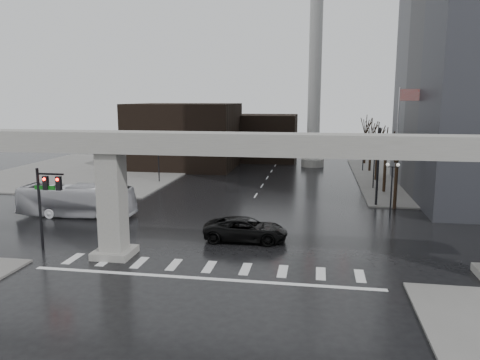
% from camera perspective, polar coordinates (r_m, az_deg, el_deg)
% --- Properties ---
extents(ground, '(160.00, 160.00, 0.00)m').
position_cam_1_polar(ground, '(32.07, -3.35, -9.91)').
color(ground, black).
rests_on(ground, ground).
extents(sidewalk_ne, '(28.00, 36.00, 0.15)m').
position_cam_1_polar(sidewalk_ne, '(69.00, 25.53, -0.01)').
color(sidewalk_ne, slate).
rests_on(sidewalk_ne, ground).
extents(sidewalk_nw, '(28.00, 36.00, 0.15)m').
position_cam_1_polar(sidewalk_nw, '(73.94, -16.94, 1.15)').
color(sidewalk_nw, slate).
rests_on(sidewalk_nw, ground).
extents(elevated_guideway, '(48.00, 2.60, 8.70)m').
position_cam_1_polar(elevated_guideway, '(30.17, -1.14, 2.32)').
color(elevated_guideway, '#999690').
rests_on(elevated_guideway, ground).
extents(building_far_left, '(16.00, 14.00, 10.00)m').
position_cam_1_polar(building_far_left, '(74.58, -6.74, 5.40)').
color(building_far_left, black).
rests_on(building_far_left, ground).
extents(building_far_mid, '(10.00, 10.00, 8.00)m').
position_cam_1_polar(building_far_mid, '(82.14, 3.34, 5.17)').
color(building_far_mid, black).
rests_on(building_far_mid, ground).
extents(smokestack, '(3.60, 3.60, 30.00)m').
position_cam_1_polar(smokestack, '(75.42, 9.09, 11.74)').
color(smokestack, '#B8B7B3').
rests_on(smokestack, ground).
extents(signal_mast_arm, '(12.12, 0.43, 8.00)m').
position_cam_1_polar(signal_mast_arm, '(48.49, 12.08, 3.77)').
color(signal_mast_arm, black).
rests_on(signal_mast_arm, ground).
extents(signal_left_pole, '(2.30, 0.30, 6.00)m').
position_cam_1_polar(signal_left_pole, '(36.09, -22.58, -1.70)').
color(signal_left_pole, black).
rests_on(signal_left_pole, ground).
extents(flagpole_assembly, '(2.06, 0.12, 12.00)m').
position_cam_1_polar(flagpole_assembly, '(52.19, 18.96, 5.75)').
color(flagpole_assembly, silver).
rests_on(flagpole_assembly, ground).
extents(lamp_right_0, '(1.22, 0.32, 5.11)m').
position_cam_1_polar(lamp_right_0, '(44.52, 18.03, -0.11)').
color(lamp_right_0, black).
rests_on(lamp_right_0, ground).
extents(lamp_right_1, '(1.22, 0.32, 5.11)m').
position_cam_1_polar(lamp_right_1, '(58.25, 16.05, 2.28)').
color(lamp_right_1, black).
rests_on(lamp_right_1, ground).
extents(lamp_right_2, '(1.22, 0.32, 5.11)m').
position_cam_1_polar(lamp_right_2, '(72.08, 14.83, 3.75)').
color(lamp_right_2, black).
rests_on(lamp_right_2, ground).
extents(lamp_left_0, '(1.22, 0.32, 5.11)m').
position_cam_1_polar(lamp_left_0, '(48.47, -15.38, 0.82)').
color(lamp_left_0, black).
rests_on(lamp_left_0, ground).
extents(lamp_left_1, '(1.22, 0.32, 5.11)m').
position_cam_1_polar(lamp_left_1, '(61.31, -9.91, 2.89)').
color(lamp_left_1, black).
rests_on(lamp_left_1, ground).
extents(lamp_left_2, '(1.22, 0.32, 5.11)m').
position_cam_1_polar(lamp_left_2, '(74.58, -6.35, 4.22)').
color(lamp_left_2, black).
rests_on(lamp_left_2, ground).
extents(tree_right_0, '(1.09, 1.58, 7.50)m').
position_cam_1_polar(tree_right_0, '(48.71, 18.51, -0.12)').
color(tree_right_0, black).
rests_on(tree_right_0, ground).
extents(tree_right_1, '(1.09, 1.61, 7.67)m').
position_cam_1_polar(tree_right_1, '(56.51, 17.28, 1.35)').
color(tree_right_1, black).
rests_on(tree_right_1, ground).
extents(tree_right_2, '(1.10, 1.63, 7.85)m').
position_cam_1_polar(tree_right_2, '(64.36, 16.35, 2.47)').
color(tree_right_2, black).
rests_on(tree_right_2, ground).
extents(tree_right_3, '(1.11, 1.66, 8.02)m').
position_cam_1_polar(tree_right_3, '(72.25, 15.62, 3.34)').
color(tree_right_3, black).
rests_on(tree_right_3, ground).
extents(tree_right_4, '(1.12, 1.69, 8.19)m').
position_cam_1_polar(tree_right_4, '(80.16, 15.04, 4.04)').
color(tree_right_4, black).
rests_on(tree_right_4, ground).
extents(pickup_truck, '(6.49, 3.09, 1.79)m').
position_cam_1_polar(pickup_truck, '(36.27, 0.70, -6.03)').
color(pickup_truck, black).
rests_on(pickup_truck, ground).
extents(city_bus, '(10.93, 2.83, 3.03)m').
position_cam_1_polar(city_bus, '(45.89, -19.33, -2.38)').
color(city_bus, silver).
rests_on(city_bus, ground).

